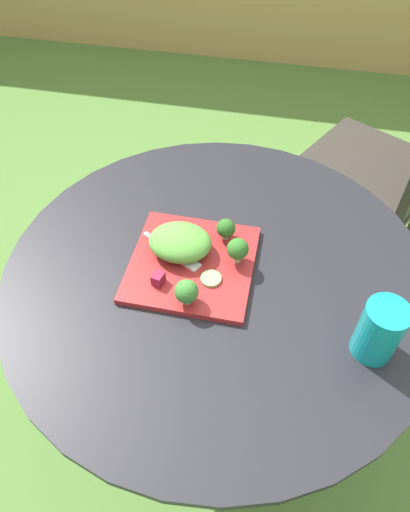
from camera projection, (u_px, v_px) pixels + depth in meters
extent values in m
plane|color=#4C7533|center=(214.00, 413.00, 1.53)|extent=(12.00, 12.00, 0.00)
cylinder|color=black|center=(218.00, 273.00, 0.98)|extent=(0.89, 0.89, 0.02)
cylinder|color=black|center=(215.00, 355.00, 1.24)|extent=(0.06, 0.06, 0.67)
cylinder|color=black|center=(214.00, 411.00, 1.51)|extent=(0.44, 0.44, 0.04)
cube|color=#332D28|center=(369.00, 169.00, 1.67)|extent=(0.60, 0.60, 0.03)
cylinder|color=#332D28|center=(337.00, 172.00, 2.00)|extent=(0.02, 0.02, 0.43)
cylinder|color=#332D28|center=(289.00, 217.00, 1.82)|extent=(0.02, 0.02, 0.43)
cylinder|color=#332D28|center=(374.00, 264.00, 1.66)|extent=(0.02, 0.02, 0.43)
cube|color=maroon|center=(192.00, 265.00, 0.98)|extent=(0.25, 0.25, 0.01)
cylinder|color=#0F8C93|center=(380.00, 331.00, 0.81)|extent=(0.08, 0.08, 0.12)
cylinder|color=#0D777D|center=(377.00, 336.00, 0.82)|extent=(0.07, 0.07, 0.08)
cube|color=silver|center=(163.00, 245.00, 1.00)|extent=(0.10, 0.06, 0.00)
cube|color=silver|center=(190.00, 263.00, 0.97)|extent=(0.05, 0.04, 0.00)
ellipsoid|color=#519338|center=(180.00, 242.00, 0.97)|extent=(0.13, 0.11, 0.06)
cylinder|color=#99B770|center=(187.00, 300.00, 0.90)|extent=(0.02, 0.02, 0.01)
sphere|color=#38752D|center=(187.00, 291.00, 0.88)|extent=(0.05, 0.05, 0.05)
cylinder|color=#99B770|center=(237.00, 258.00, 0.97)|extent=(0.02, 0.02, 0.02)
sphere|color=#2D6623|center=(238.00, 249.00, 0.95)|extent=(0.04, 0.04, 0.04)
cylinder|color=#99B770|center=(225.00, 236.00, 1.02)|extent=(0.01, 0.01, 0.01)
sphere|color=#285B1E|center=(225.00, 228.00, 1.00)|extent=(0.04, 0.04, 0.04)
cylinder|color=#8EB766|center=(211.00, 279.00, 0.94)|extent=(0.04, 0.04, 0.01)
cube|color=maroon|center=(158.00, 279.00, 0.93)|extent=(0.03, 0.03, 0.03)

